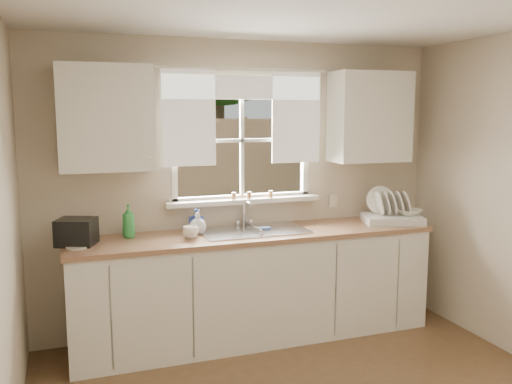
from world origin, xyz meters
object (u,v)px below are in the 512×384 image
object	(u,v)px
soap_bottle_a	(128,221)
black_appliance	(77,232)
dish_rack	(392,214)
cup	(191,232)

from	to	relation	value
soap_bottle_a	black_appliance	size ratio (longest dim) A/B	0.99
dish_rack	soap_bottle_a	world-z (taller)	dish_rack
black_appliance	cup	bearing A→B (deg)	15.05
dish_rack	cup	distance (m)	1.85
dish_rack	soap_bottle_a	size ratio (longest dim) A/B	2.21
dish_rack	cup	bearing A→B (deg)	-179.60
black_appliance	soap_bottle_a	bearing A→B (deg)	35.78
dish_rack	black_appliance	xyz separation A→B (m)	(-2.70, 0.07, 0.03)
soap_bottle_a	dish_rack	bearing A→B (deg)	-10.11
soap_bottle_a	black_appliance	bearing A→B (deg)	-170.65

